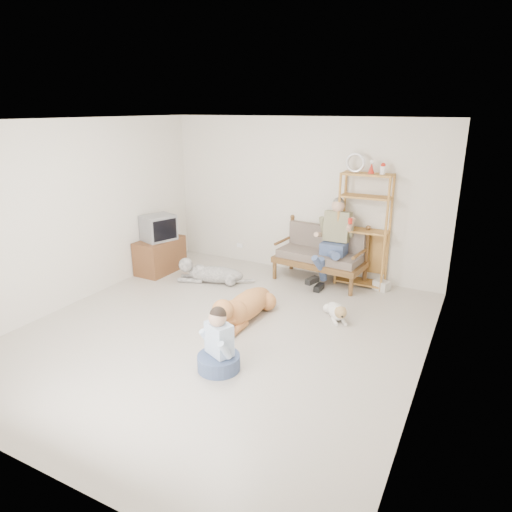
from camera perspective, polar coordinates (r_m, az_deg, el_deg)
The scene contains 17 objects.
floor at distance 6.14m, azimuth -4.38°, elevation -9.51°, with size 5.50×5.50×0.00m, color beige.
ceiling at distance 5.44m, azimuth -5.08°, elevation 16.56°, with size 5.50×5.50×0.00m, color white.
wall_back at distance 8.04m, azimuth 5.78°, elevation 7.35°, with size 5.00×5.00×0.00m, color beige.
wall_front at distance 3.76m, azimuth -27.66°, elevation -7.51°, with size 5.00×5.00×0.00m, color beige.
wall_left at distance 7.25m, azimuth -21.78°, elevation 4.96°, with size 5.50×5.50×0.00m, color beige.
wall_right at distance 4.85m, azimuth 21.22°, elevation -1.06°, with size 5.50×5.50×0.00m, color beige.
loveseat at distance 7.80m, azimuth 8.14°, elevation 0.36°, with size 1.56×0.85×0.95m.
man at distance 7.51m, azimuth 9.31°, elevation 1.05°, with size 0.55×0.79×1.28m.
etagere at distance 7.60m, azimuth 13.27°, elevation 3.26°, with size 0.83×0.36×2.17m.
book_stack at distance 7.72m, azimuth 15.44°, elevation -3.56°, with size 0.24×0.18×0.15m, color silver.
tv_stand at distance 8.39m, azimuth -11.94°, elevation 0.09°, with size 0.52×0.91×0.60m.
crt_tv at distance 8.21m, azimuth -12.09°, elevation 3.48°, with size 0.58×0.65×0.44m.
wall_outlet at distance 8.81m, azimuth -2.03°, elevation 1.34°, with size 0.12×0.02×0.08m, color white.
golden_retriever at distance 6.35m, azimuth -1.72°, elevation -6.41°, with size 0.43×1.67×0.51m.
shaggy_dog at distance 7.78m, azimuth -5.92°, elevation -2.11°, with size 1.32×0.59×0.41m.
terrier at distance 6.54m, azimuth 10.07°, elevation -6.87°, with size 0.46×0.61×0.27m.
child at distance 5.24m, azimuth -4.69°, elevation -11.30°, with size 0.49×0.49×0.77m.
Camera 1 is at (2.91, -4.60, 2.84)m, focal length 32.00 mm.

